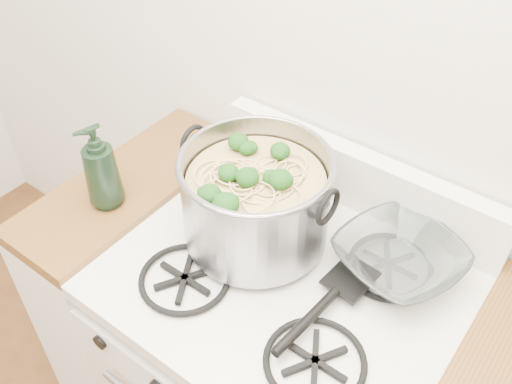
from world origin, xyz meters
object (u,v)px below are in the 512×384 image
Objects in this scene: glass_bowl at (398,263)px; bottle at (100,167)px; stock_pot at (256,201)px; spatula at (351,276)px; gas_range at (280,384)px.

bottle reaches higher than glass_bowl.
stock_pot is 1.61× the size of bottle.
spatula is at bearing -125.30° from glass_bowl.
spatula is (0.13, 0.06, 0.50)m from gas_range.
gas_range is 0.56m from glass_bowl.
spatula is 0.11m from glass_bowl.
bottle is at bearing -170.16° from gas_range.
glass_bowl reaches higher than gas_range.
glass_bowl is at bearing 38.75° from gas_range.
bottle is (-0.36, -0.13, 0.01)m from stock_pot.
gas_range is at bearing -22.01° from stock_pot.
glass_bowl is 0.46× the size of bottle.
gas_range is 2.49× the size of stock_pot.
glass_bowl is (0.07, 0.09, 0.00)m from spatula.
spatula is 0.63m from bottle.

